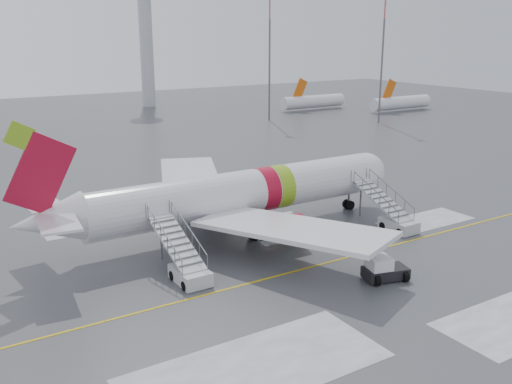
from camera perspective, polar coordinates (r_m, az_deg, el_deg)
ground at (r=41.33m, az=-0.25°, el=-8.33°), size 260.00×260.00×0.00m
airliner at (r=48.75m, az=-2.19°, el=-0.28°), size 35.03×32.97×11.18m
airstair_fwd at (r=51.82m, az=13.52°, el=-2.46°), size 2.05×7.70×3.48m
airstair_aft at (r=40.70m, az=-7.08°, el=-7.22°), size 2.05×7.70×3.48m
pushback_tug at (r=41.36m, az=12.60°, el=-7.55°), size 3.39×2.88×1.75m
control_tower at (r=136.54m, az=-11.02°, el=16.24°), size 6.40×6.40×30.00m
light_mast_far_ne at (r=112.64m, az=1.37°, el=14.18°), size 1.20×1.20×24.25m
light_mast_far_e at (r=111.73m, az=12.56°, el=13.81°), size 1.20×1.20×24.25m
distant_aircraft at (r=127.67m, az=8.61°, el=7.96°), size 35.00×18.00×8.00m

